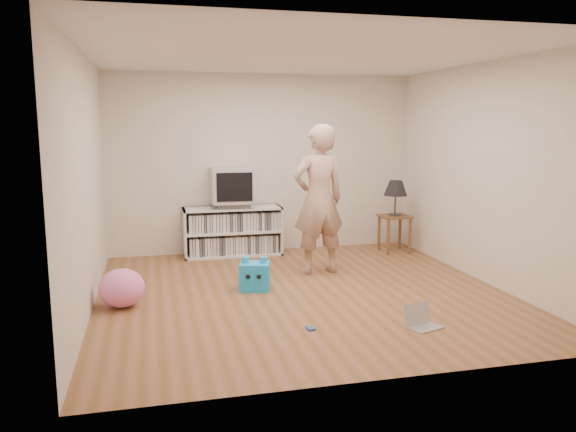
# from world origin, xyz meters

# --- Properties ---
(ground) EXTENTS (4.50, 4.50, 0.00)m
(ground) POSITION_xyz_m (0.00, 0.00, 0.00)
(ground) COLOR brown
(ground) RESTS_ON ground
(walls) EXTENTS (4.52, 4.52, 2.60)m
(walls) POSITION_xyz_m (0.00, 0.00, 1.30)
(walls) COLOR beige
(walls) RESTS_ON ground
(ceiling) EXTENTS (4.50, 4.50, 0.01)m
(ceiling) POSITION_xyz_m (0.00, 0.00, 2.60)
(ceiling) COLOR white
(ceiling) RESTS_ON walls
(media_unit) EXTENTS (1.40, 0.45, 0.70)m
(media_unit) POSITION_xyz_m (-0.50, 2.04, 0.35)
(media_unit) COLOR white
(media_unit) RESTS_ON ground
(dvd_deck) EXTENTS (0.45, 0.35, 0.07)m
(dvd_deck) POSITION_xyz_m (-0.50, 2.02, 0.73)
(dvd_deck) COLOR gray
(dvd_deck) RESTS_ON media_unit
(crt_tv) EXTENTS (0.60, 0.53, 0.50)m
(crt_tv) POSITION_xyz_m (-0.50, 2.02, 1.02)
(crt_tv) COLOR #AEAEB3
(crt_tv) RESTS_ON dvd_deck
(side_table) EXTENTS (0.42, 0.42, 0.55)m
(side_table) POSITION_xyz_m (1.86, 1.65, 0.42)
(side_table) COLOR brown
(side_table) RESTS_ON ground
(table_lamp) EXTENTS (0.34, 0.34, 0.52)m
(table_lamp) POSITION_xyz_m (1.86, 1.65, 0.94)
(table_lamp) COLOR #333333
(table_lamp) RESTS_ON side_table
(person) EXTENTS (0.75, 0.55, 1.88)m
(person) POSITION_xyz_m (0.42, 0.79, 0.94)
(person) COLOR tan
(person) RESTS_ON ground
(laptop) EXTENTS (0.36, 0.33, 0.21)m
(laptop) POSITION_xyz_m (0.81, -1.30, 0.06)
(laptop) COLOR silver
(laptop) RESTS_ON ground
(playing_cards) EXTENTS (0.07, 0.10, 0.02)m
(playing_cards) POSITION_xyz_m (-0.23, -1.13, 0.01)
(playing_cards) COLOR #404FAA
(playing_cards) RESTS_ON ground
(plush_blue) EXTENTS (0.39, 0.35, 0.39)m
(plush_blue) POSITION_xyz_m (-0.50, 0.24, 0.16)
(plush_blue) COLOR #18A5FF
(plush_blue) RESTS_ON ground
(plush_pink) EXTENTS (0.51, 0.51, 0.40)m
(plush_pink) POSITION_xyz_m (-1.95, -0.03, 0.20)
(plush_pink) COLOR pink
(plush_pink) RESTS_ON ground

